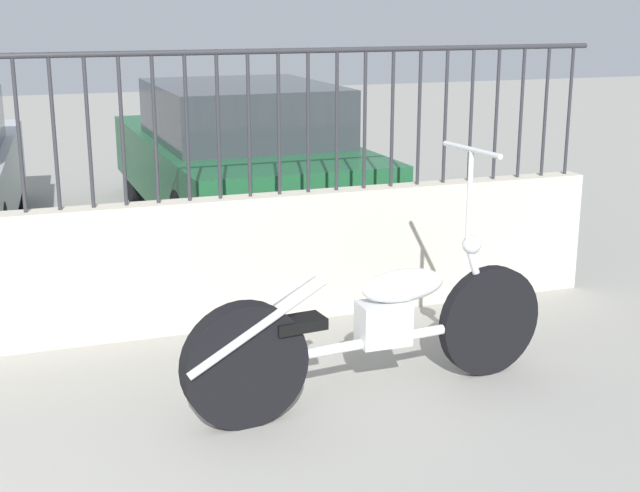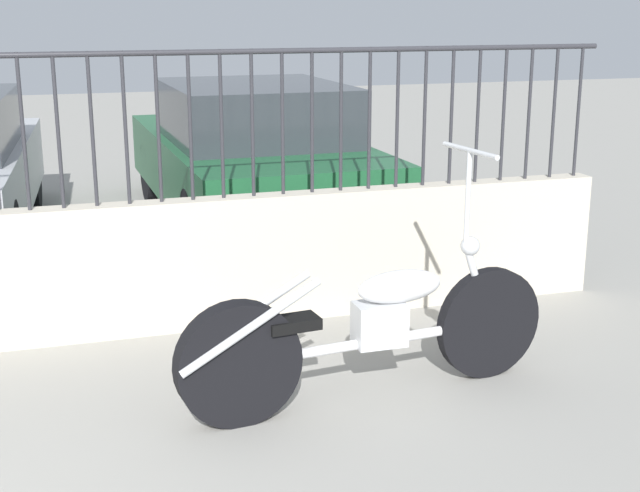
# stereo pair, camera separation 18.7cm
# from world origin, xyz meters

# --- Properties ---
(motorcycle_white) EXTENTS (2.19, 0.54, 1.37)m
(motorcycle_white) POSITION_xyz_m (2.65, 1.64, 0.40)
(motorcycle_white) COLOR black
(motorcycle_white) RESTS_ON ground_plane
(car_green) EXTENTS (1.87, 4.23, 1.39)m
(car_green) POSITION_xyz_m (3.07, 5.86, 0.69)
(car_green) COLOR black
(car_green) RESTS_ON ground_plane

